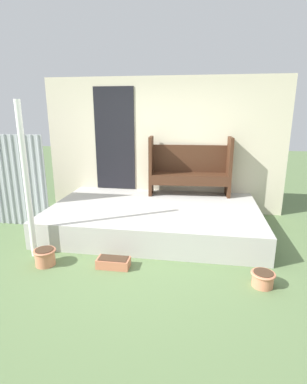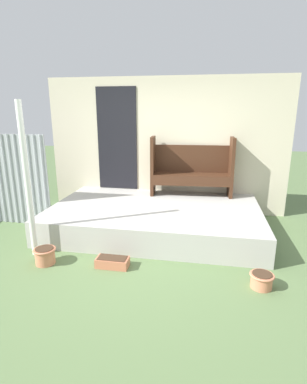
% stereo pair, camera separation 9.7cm
% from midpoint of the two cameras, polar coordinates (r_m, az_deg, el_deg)
% --- Properties ---
extents(ground_plane, '(24.00, 24.00, 0.00)m').
position_cam_midpoint_polar(ground_plane, '(4.26, -3.14, -12.52)').
color(ground_plane, '#5B7547').
extents(porch_slab, '(3.48, 2.14, 0.41)m').
position_cam_midpoint_polar(porch_slab, '(5.13, -0.44, -4.96)').
color(porch_slab, '#B2AFA8').
rests_on(porch_slab, ground_plane).
extents(house_wall, '(4.68, 0.08, 2.60)m').
position_cam_midpoint_polar(house_wall, '(5.94, 0.90, 8.78)').
color(house_wall, beige).
rests_on(house_wall, ground_plane).
extents(support_post, '(0.08, 0.08, 2.12)m').
position_cam_midpoint_polar(support_post, '(4.33, -23.63, 1.65)').
color(support_post, white).
rests_on(support_post, ground_plane).
extents(bench, '(1.54, 0.50, 1.10)m').
position_cam_midpoint_polar(bench, '(5.71, 6.40, 4.77)').
color(bench, '#422616').
rests_on(bench, porch_slab).
extents(flower_pot_left, '(0.30, 0.30, 0.22)m').
position_cam_midpoint_polar(flower_pot_left, '(4.31, -20.59, -11.40)').
color(flower_pot_left, tan).
rests_on(flower_pot_left, ground_plane).
extents(flower_pot_middle, '(0.28, 0.28, 0.18)m').
position_cam_midpoint_polar(flower_pot_middle, '(3.83, 19.40, -15.24)').
color(flower_pot_middle, tan).
rests_on(flower_pot_middle, ground_plane).
extents(planter_box_rect, '(0.43, 0.20, 0.13)m').
position_cam_midpoint_polar(planter_box_rect, '(4.06, -8.34, -13.16)').
color(planter_box_rect, '#C67251').
rests_on(planter_box_rect, ground_plane).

